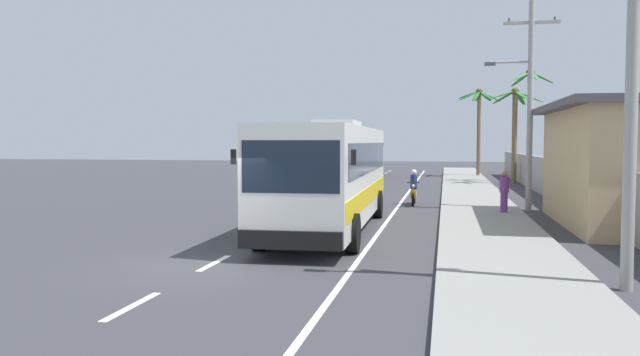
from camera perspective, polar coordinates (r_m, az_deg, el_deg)
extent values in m
plane|color=#3A3A3F|center=(15.24, -9.74, -7.68)|extent=(160.00, 160.00, 0.00)
cube|color=gray|center=(24.18, 14.53, -3.52)|extent=(3.20, 90.00, 0.14)
cube|color=white|center=(11.83, -16.50, -10.95)|extent=(0.16, 2.00, 0.01)
cube|color=white|center=(15.44, -9.46, -7.52)|extent=(0.16, 2.00, 0.01)
cube|color=white|center=(19.22, -5.19, -5.36)|extent=(0.16, 2.00, 0.01)
cube|color=white|center=(23.09, -2.36, -3.90)|extent=(0.16, 2.00, 0.01)
cube|color=white|center=(27.01, -0.35, -2.85)|extent=(0.16, 2.00, 0.01)
cube|color=white|center=(30.96, 1.15, -2.07)|extent=(0.16, 2.00, 0.01)
cube|color=white|center=(34.93, 2.30, -1.46)|extent=(0.16, 2.00, 0.01)
cube|color=white|center=(38.92, 3.22, -0.98)|extent=(0.16, 2.00, 0.01)
cube|color=white|center=(42.92, 3.97, -0.59)|extent=(0.16, 2.00, 0.01)
cube|color=white|center=(46.92, 4.59, -0.26)|extent=(0.16, 2.00, 0.01)
cube|color=white|center=(50.93, 5.11, 0.01)|extent=(0.16, 2.00, 0.01)
cube|color=white|center=(54.95, 5.56, 0.25)|extent=(0.16, 2.00, 0.01)
cube|color=white|center=(58.97, 5.94, 0.45)|extent=(0.16, 2.00, 0.01)
cube|color=white|center=(62.99, 6.28, 0.63)|extent=(0.16, 2.00, 0.01)
cube|color=white|center=(29.19, 7.10, -2.42)|extent=(0.14, 70.00, 0.01)
cube|color=#9E998E|center=(28.52, 21.73, -0.71)|extent=(0.24, 60.00, 2.04)
cube|color=silver|center=(20.66, 0.95, 0.43)|extent=(2.79, 12.02, 2.94)
cube|color=#192333|center=(20.84, 1.04, 1.87)|extent=(2.80, 11.06, 0.94)
cube|color=#192333|center=(14.80, -2.65, 1.02)|extent=(2.34, 0.15, 1.24)
cube|color=yellow|center=(20.70, 0.95, -1.40)|extent=(2.83, 11.78, 0.53)
cube|color=black|center=(14.88, -2.71, -5.59)|extent=(2.49, 0.21, 0.44)
cube|color=#B7B7B7|center=(22.12, 1.56, 4.79)|extent=(1.45, 2.66, 0.28)
cube|color=black|center=(14.76, 3.03, 1.87)|extent=(0.12, 0.08, 0.36)
cube|color=black|center=(15.38, -7.77, 1.90)|extent=(0.12, 0.08, 0.36)
cylinder|color=black|center=(16.48, 2.95, -4.97)|extent=(0.34, 1.05, 1.04)
cylinder|color=black|center=(16.96, -5.46, -4.75)|extent=(0.34, 1.05, 1.04)
cylinder|color=black|center=(24.17, 5.20, -2.35)|extent=(0.34, 1.05, 1.04)
cylinder|color=black|center=(24.50, -0.62, -2.27)|extent=(0.34, 1.05, 1.04)
cube|color=red|center=(52.93, 3.68, 2.25)|extent=(2.56, 10.56, 3.12)
cube|color=#192333|center=(52.72, 3.66, 2.84)|extent=(2.58, 9.72, 1.00)
cube|color=#192333|center=(58.12, 4.31, 2.80)|extent=(2.26, 0.12, 1.31)
cube|color=blue|center=(52.95, 3.68, 1.49)|extent=(2.59, 10.35, 0.56)
cube|color=black|center=(58.25, 4.31, 1.00)|extent=(2.41, 0.18, 0.44)
cube|color=#B7B7B7|center=(51.62, 3.51, 4.11)|extent=(1.37, 2.33, 0.28)
cube|color=black|center=(58.08, 2.90, 3.04)|extent=(0.12, 0.08, 0.36)
cube|color=black|center=(57.77, 5.67, 3.02)|extent=(0.12, 0.08, 0.36)
cylinder|color=black|center=(56.78, 2.92, 0.88)|extent=(0.33, 1.04, 1.04)
cylinder|color=black|center=(56.51, 5.34, 0.86)|extent=(0.33, 1.04, 1.04)
cylinder|color=black|center=(50.01, 1.87, 0.56)|extent=(0.33, 1.04, 1.04)
cylinder|color=black|center=(49.70, 4.61, 0.53)|extent=(0.33, 1.04, 1.04)
cylinder|color=black|center=(28.78, 8.34, -1.91)|extent=(0.11, 0.60, 0.60)
cylinder|color=black|center=(30.14, 8.43, -1.68)|extent=(0.13, 0.60, 0.60)
cube|color=gold|center=(29.39, 8.39, -1.38)|extent=(0.25, 1.10, 0.36)
cube|color=black|center=(29.67, 8.41, -0.95)|extent=(0.25, 0.60, 0.12)
cylinder|color=gray|center=(28.88, 8.35, -1.30)|extent=(0.06, 0.32, 0.67)
cylinder|color=black|center=(28.94, 8.37, -0.42)|extent=(0.56, 0.05, 0.04)
sphere|color=#EAEACC|center=(28.83, 8.36, -0.71)|extent=(0.14, 0.14, 0.14)
cylinder|color=navy|center=(29.60, 8.41, -0.34)|extent=(0.32, 0.32, 0.63)
sphere|color=white|center=(29.58, 8.42, 0.52)|extent=(0.26, 0.26, 0.26)
cylinder|color=#75388E|center=(25.82, 16.16, -2.10)|extent=(0.28, 0.28, 0.77)
cylinder|color=#75388E|center=(25.77, 16.19, -0.56)|extent=(0.36, 0.36, 0.61)
sphere|color=#9E704C|center=(25.75, 16.20, 0.33)|extent=(0.22, 0.22, 0.22)
cylinder|color=#9E9E99|center=(13.61, 26.22, 9.63)|extent=(0.24, 0.24, 8.94)
cylinder|color=#9E9E99|center=(27.72, 18.32, 6.08)|extent=(0.24, 0.24, 8.65)
cube|color=#9E9E99|center=(28.11, 18.45, 13.09)|extent=(2.24, 0.12, 0.12)
cylinder|color=#4C4742|center=(28.04, 16.58, 13.39)|extent=(0.08, 0.08, 0.16)
cylinder|color=#4C4742|center=(28.25, 20.30, 13.25)|extent=(0.08, 0.08, 0.16)
cylinder|color=#9E9E99|center=(27.79, 16.69, 9.93)|extent=(1.63, 0.09, 0.09)
cube|color=#4C4C51|center=(27.72, 14.99, 9.85)|extent=(0.44, 0.24, 0.14)
cylinder|color=brown|center=(53.95, 14.03, 3.79)|extent=(0.30, 0.30, 6.93)
ellipsoid|color=#28702D|center=(54.09, 15.01, 7.08)|extent=(1.80, 0.42, 1.01)
ellipsoid|color=#28702D|center=(54.84, 14.59, 7.11)|extent=(1.36, 1.72, 0.86)
ellipsoid|color=#28702D|center=(54.98, 13.92, 7.15)|extent=(0.58, 1.91, 0.80)
ellipsoid|color=#28702D|center=(54.52, 13.20, 7.26)|extent=(1.83, 1.28, 0.65)
ellipsoid|color=#28702D|center=(53.73, 13.20, 7.19)|extent=(1.85, 0.98, 0.91)
ellipsoid|color=#28702D|center=(53.26, 13.81, 7.12)|extent=(0.94, 1.78, 1.07)
ellipsoid|color=#28702D|center=(53.37, 14.66, 7.17)|extent=(1.32, 1.71, 0.95)
sphere|color=brown|center=(54.10, 14.09, 7.52)|extent=(0.56, 0.56, 0.56)
cylinder|color=brown|center=(46.18, 17.03, 3.46)|extent=(0.35, 0.35, 6.30)
ellipsoid|color=#337F33|center=(46.22, 18.24, 6.96)|extent=(1.94, 0.69, 0.93)
ellipsoid|color=#337F33|center=(47.13, 17.49, 6.85)|extent=(1.17, 1.83, 1.00)
ellipsoid|color=#337F33|center=(46.82, 16.14, 6.95)|extent=(1.69, 1.50, 0.92)
ellipsoid|color=#337F33|center=(45.73, 16.10, 7.21)|extent=(1.89, 1.32, 0.66)
ellipsoid|color=#337F33|center=(45.45, 17.63, 7.09)|extent=(1.02, 1.93, 0.85)
sphere|color=brown|center=(46.31, 17.10, 7.41)|extent=(0.56, 0.56, 0.56)
cylinder|color=brown|center=(43.42, 18.25, 4.10)|extent=(0.27, 0.27, 7.27)
ellipsoid|color=#3D893D|center=(43.80, 19.28, 8.49)|extent=(1.57, 0.54, 0.83)
ellipsoid|color=#3D893D|center=(44.32, 18.32, 8.38)|extent=(0.54, 1.53, 0.92)
ellipsoid|color=#3D893D|center=(43.99, 17.53, 8.42)|extent=(1.37, 1.22, 0.94)
ellipsoid|color=#3D893D|center=(43.02, 17.68, 8.71)|extent=(1.39, 1.37, 0.70)
ellipsoid|color=#3D893D|center=(42.89, 18.63, 8.69)|extent=(0.63, 1.62, 0.72)
sphere|color=brown|center=(43.64, 18.34, 8.94)|extent=(0.56, 0.56, 0.56)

